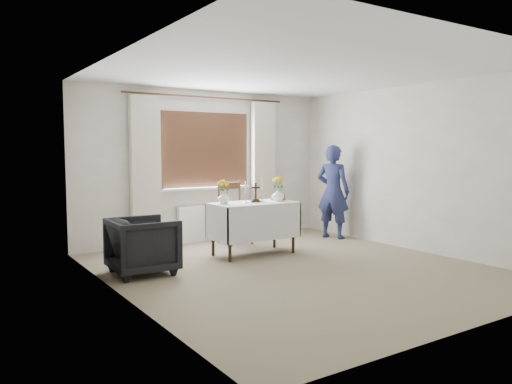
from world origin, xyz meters
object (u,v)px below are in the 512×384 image
(altar_table, at_px, (254,228))
(person, at_px, (333,192))
(armchair, at_px, (143,246))
(wooden_chair, at_px, (235,213))
(wooden_cross, at_px, (256,192))
(flower_vase_left, at_px, (224,198))
(flower_vase_right, at_px, (278,195))

(altar_table, bearing_deg, person, 11.67)
(armchair, bearing_deg, person, -79.59)
(person, bearing_deg, wooden_chair, 50.32)
(altar_table, xyz_separation_m, wooden_cross, (0.04, 0.01, 0.52))
(armchair, xyz_separation_m, person, (3.63, 0.59, 0.45))
(altar_table, xyz_separation_m, person, (1.88, 0.39, 0.42))
(flower_vase_left, bearing_deg, wooden_cross, -8.95)
(person, relative_size, flower_vase_right, 8.59)
(armchair, relative_size, flower_vase_right, 4.13)
(altar_table, bearing_deg, flower_vase_left, 169.09)
(armchair, height_order, flower_vase_left, flower_vase_left)
(flower_vase_left, bearing_deg, armchair, -167.43)
(altar_table, relative_size, person, 0.77)
(wooden_cross, bearing_deg, flower_vase_left, -169.54)
(armchair, distance_m, flower_vase_left, 1.43)
(altar_table, distance_m, flower_vase_right, 0.62)
(altar_table, height_order, wooden_chair, wooden_chair)
(person, xyz_separation_m, wooden_cross, (-1.84, -0.38, 0.10))
(person, bearing_deg, wooden_cross, 77.83)
(person, distance_m, wooden_cross, 1.88)
(wooden_chair, distance_m, wooden_cross, 0.96)
(wooden_chair, bearing_deg, flower_vase_right, -77.43)
(altar_table, relative_size, flower_vase_left, 7.11)
(wooden_cross, bearing_deg, flower_vase_right, 11.37)
(armchair, relative_size, flower_vase_left, 4.42)
(flower_vase_right, bearing_deg, person, 16.26)
(wooden_chair, xyz_separation_m, person, (1.67, -0.48, 0.30))
(altar_table, distance_m, wooden_chair, 0.90)
(wooden_chair, height_order, flower_vase_left, wooden_chair)
(person, height_order, wooden_cross, person)
(armchair, relative_size, person, 0.48)
(person, relative_size, flower_vase_left, 9.19)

